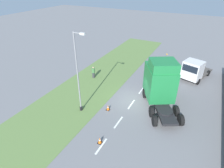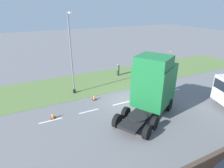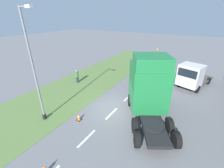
{
  "view_description": "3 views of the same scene",
  "coord_description": "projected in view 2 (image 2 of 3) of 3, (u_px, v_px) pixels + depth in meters",
  "views": [
    {
      "loc": [
        5.58,
        -16.02,
        11.78
      ],
      "look_at": [
        -1.69,
        -1.92,
        2.66
      ],
      "focal_mm": 30.0,
      "sensor_mm": 36.0,
      "label": 1
    },
    {
      "loc": [
        13.37,
        -8.34,
        8.42
      ],
      "look_at": [
        0.07,
        -1.69,
        2.16
      ],
      "focal_mm": 30.0,
      "sensor_mm": 36.0,
      "label": 2
    },
    {
      "loc": [
        5.29,
        -9.47,
        7.43
      ],
      "look_at": [
        -1.23,
        1.45,
        1.57
      ],
      "focal_mm": 24.0,
      "sensor_mm": 36.0,
      "label": 3
    }
  ],
  "objects": [
    {
      "name": "pedestrian",
      "position": [
        118.0,
        70.0,
        24.12
      ],
      "size": [
        0.39,
        0.39,
        1.57
      ],
      "color": "#333338",
      "rests_on": "ground"
    },
    {
      "name": "ground_plane",
      "position": [
        128.0,
        102.0,
        17.73
      ],
      "size": [
        120.0,
        120.0,
        0.0
      ],
      "primitive_type": "plane",
      "color": "slate",
      "rests_on": "ground"
    },
    {
      "name": "lane_markings",
      "position": [
        121.0,
        103.0,
        17.44
      ],
      "size": [
        0.16,
        14.6,
        0.0
      ],
      "color": "white",
      "rests_on": "ground"
    },
    {
      "name": "lorry_cab",
      "position": [
        153.0,
        85.0,
        15.22
      ],
      "size": [
        5.31,
        6.59,
        5.06
      ],
      "rotation": [
        0.0,
        0.0,
        0.52
      ],
      "color": "black",
      "rests_on": "ground"
    },
    {
      "name": "traffic_cone_trailing",
      "position": [
        94.0,
        97.0,
        17.95
      ],
      "size": [
        0.36,
        0.36,
        0.58
      ],
      "color": "black",
      "rests_on": "ground"
    },
    {
      "name": "traffic_cone_lead",
      "position": [
        53.0,
        115.0,
        15.02
      ],
      "size": [
        0.36,
        0.36,
        0.58
      ],
      "color": "black",
      "rests_on": "ground"
    },
    {
      "name": "lamp_post",
      "position": [
        72.0,
        58.0,
        17.98
      ],
      "size": [
        1.26,
        0.28,
        7.97
      ],
      "color": "black",
      "rests_on": "ground"
    },
    {
      "name": "grass_verge",
      "position": [
        102.0,
        81.0,
        22.67
      ],
      "size": [
        7.0,
        44.0,
        0.01
      ],
      "color": "#607F42",
      "rests_on": "ground"
    },
    {
      "name": "boundary_wall",
      "position": [
        214.0,
        162.0,
        10.06
      ],
      "size": [
        0.25,
        24.0,
        1.29
      ],
      "color": "#4C3D33",
      "rests_on": "ground"
    }
  ]
}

